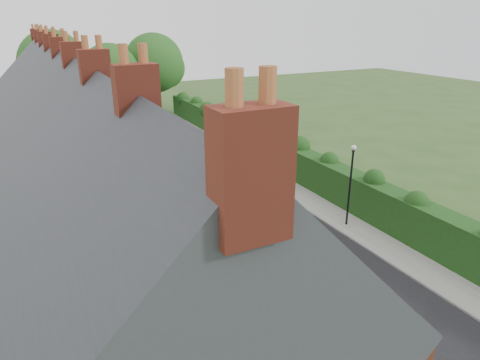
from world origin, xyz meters
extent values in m
plane|color=#2D4C1E|center=(0.00, 0.00, 0.00)|extent=(140.00, 140.00, 0.00)
cube|color=black|center=(-0.50, 11.00, 0.01)|extent=(6.00, 58.00, 0.02)
cube|color=gray|center=(3.60, 11.00, 0.06)|extent=(2.20, 58.00, 0.12)
cube|color=gray|center=(-4.35, 11.00, 0.06)|extent=(1.70, 58.00, 0.12)
cube|color=gray|center=(2.55, 11.00, 0.07)|extent=(0.18, 58.00, 0.13)
cube|color=gray|center=(-3.55, 11.00, 0.07)|extent=(0.18, 58.00, 0.13)
cube|color=#133310|center=(5.40, 11.00, 1.25)|extent=(1.50, 58.00, 2.50)
cube|color=brown|center=(-11.00, 10.00, 3.25)|extent=(8.00, 40.00, 6.50)
cube|color=#2C2F35|center=(-11.00, 10.00, 6.50)|extent=(8.00, 40.20, 8.00)
cube|color=#2C2F35|center=(-6.80, -8.10, 5.60)|extent=(1.70, 2.60, 1.70)
cube|color=white|center=(-6.95, -6.10, 4.40)|extent=(0.12, 1.20, 1.60)
cube|color=white|center=(-6.65, -3.10, 2.60)|extent=(0.70, 2.40, 5.20)
cube|color=black|center=(-6.28, -3.10, 1.40)|extent=(0.06, 1.80, 1.60)
cube|color=black|center=(-6.28, -3.10, 3.80)|extent=(0.06, 1.80, 1.60)
cube|color=#2C2F35|center=(-6.80, -3.10, 5.60)|extent=(1.70, 2.60, 1.70)
cube|color=#3F2D2D|center=(-6.96, -1.00, 1.05)|extent=(0.08, 0.90, 2.10)
cube|color=white|center=(-6.95, -1.10, 4.40)|extent=(0.12, 1.20, 1.60)
cube|color=white|center=(-6.65, 1.90, 2.60)|extent=(0.70, 2.40, 5.20)
cube|color=black|center=(-6.28, 1.90, 1.40)|extent=(0.06, 1.80, 1.60)
cube|color=black|center=(-6.28, 1.90, 3.80)|extent=(0.06, 1.80, 1.60)
cube|color=#2C2F35|center=(-6.80, 1.90, 5.60)|extent=(1.70, 2.60, 1.70)
cube|color=#3F2D2D|center=(-6.96, 4.00, 1.05)|extent=(0.08, 0.90, 2.10)
cube|color=white|center=(-6.95, 3.90, 4.40)|extent=(0.12, 1.20, 1.60)
cube|color=white|center=(-6.65, 6.90, 2.60)|extent=(0.70, 2.40, 5.20)
cube|color=black|center=(-6.28, 6.90, 1.40)|extent=(0.06, 1.80, 1.60)
cube|color=black|center=(-6.28, 6.90, 3.80)|extent=(0.06, 1.80, 1.60)
cube|color=#2C2F35|center=(-6.80, 6.90, 5.60)|extent=(1.70, 2.60, 1.70)
cube|color=#3F2D2D|center=(-6.96, 9.00, 1.05)|extent=(0.08, 0.90, 2.10)
cube|color=white|center=(-6.95, 8.90, 4.40)|extent=(0.12, 1.20, 1.60)
cube|color=white|center=(-6.65, 11.90, 2.60)|extent=(0.70, 2.40, 5.20)
cube|color=black|center=(-6.28, 11.90, 1.40)|extent=(0.06, 1.80, 1.60)
cube|color=black|center=(-6.28, 11.90, 3.80)|extent=(0.06, 1.80, 1.60)
cube|color=#2C2F35|center=(-6.80, 11.90, 5.60)|extent=(1.70, 2.60, 1.70)
cube|color=#3F2D2D|center=(-6.96, 14.00, 1.05)|extent=(0.08, 0.90, 2.10)
cube|color=white|center=(-6.95, 13.90, 4.40)|extent=(0.12, 1.20, 1.60)
cube|color=white|center=(-6.65, 16.90, 2.60)|extent=(0.70, 2.40, 5.20)
cube|color=black|center=(-6.28, 16.90, 1.40)|extent=(0.06, 1.80, 1.60)
cube|color=black|center=(-6.28, 16.90, 3.80)|extent=(0.06, 1.80, 1.60)
cube|color=#2C2F35|center=(-6.80, 16.90, 5.60)|extent=(1.70, 2.60, 1.70)
cube|color=#3F2D2D|center=(-6.96, 19.00, 1.05)|extent=(0.08, 0.90, 2.10)
cube|color=white|center=(-6.95, 18.90, 4.40)|extent=(0.12, 1.20, 1.60)
cube|color=white|center=(-6.65, 21.90, 2.60)|extent=(0.70, 2.40, 5.20)
cube|color=black|center=(-6.28, 21.90, 1.40)|extent=(0.06, 1.80, 1.60)
cube|color=black|center=(-6.28, 21.90, 3.80)|extent=(0.06, 1.80, 1.60)
cube|color=#2C2F35|center=(-6.80, 21.90, 5.60)|extent=(1.70, 2.60, 1.70)
cube|color=#3F2D2D|center=(-6.96, 24.00, 1.05)|extent=(0.08, 0.90, 2.10)
cube|color=white|center=(-6.95, 23.90, 4.40)|extent=(0.12, 1.20, 1.60)
cube|color=white|center=(-6.65, 26.90, 2.60)|extent=(0.70, 2.40, 5.20)
cube|color=black|center=(-6.28, 26.90, 1.40)|extent=(0.06, 1.80, 1.60)
cube|color=black|center=(-6.28, 26.90, 3.80)|extent=(0.06, 1.80, 1.60)
cube|color=#2C2F35|center=(-6.80, 26.90, 5.60)|extent=(1.70, 2.60, 1.70)
cube|color=#3F2D2D|center=(-6.96, 29.00, 1.05)|extent=(0.08, 0.90, 2.10)
cube|color=white|center=(-6.95, 28.90, 4.40)|extent=(0.12, 1.20, 1.60)
cube|color=maroon|center=(-11.00, -10.00, 10.30)|extent=(0.90, 0.50, 1.60)
cylinder|color=#95522C|center=(-11.20, -10.00, 11.25)|extent=(0.20, 0.20, 0.50)
cylinder|color=#95522C|center=(-10.80, -10.00, 11.25)|extent=(0.20, 0.20, 0.50)
cube|color=maroon|center=(-11.00, -5.00, 10.30)|extent=(0.90, 0.50, 1.60)
cylinder|color=#95522C|center=(-11.20, -5.00, 11.25)|extent=(0.20, 0.20, 0.50)
cylinder|color=#95522C|center=(-10.80, -5.00, 11.25)|extent=(0.20, 0.20, 0.50)
cube|color=maroon|center=(-11.00, 0.00, 10.30)|extent=(0.90, 0.50, 1.60)
cylinder|color=#95522C|center=(-11.20, 0.00, 11.25)|extent=(0.20, 0.20, 0.50)
cylinder|color=#95522C|center=(-10.80, 0.00, 11.25)|extent=(0.20, 0.20, 0.50)
cube|color=maroon|center=(-11.00, 5.00, 10.30)|extent=(0.90, 0.50, 1.60)
cylinder|color=#95522C|center=(-11.20, 5.00, 11.25)|extent=(0.20, 0.20, 0.50)
cylinder|color=#95522C|center=(-10.80, 5.00, 11.25)|extent=(0.20, 0.20, 0.50)
cube|color=maroon|center=(-11.00, 10.00, 10.30)|extent=(0.90, 0.50, 1.60)
cylinder|color=#95522C|center=(-11.20, 10.00, 11.25)|extent=(0.20, 0.20, 0.50)
cylinder|color=#95522C|center=(-10.80, 10.00, 11.25)|extent=(0.20, 0.20, 0.50)
cube|color=maroon|center=(-11.00, 15.00, 10.30)|extent=(0.90, 0.50, 1.60)
cylinder|color=#95522C|center=(-11.20, 15.00, 11.25)|extent=(0.20, 0.20, 0.50)
cylinder|color=#95522C|center=(-10.80, 15.00, 11.25)|extent=(0.20, 0.20, 0.50)
cube|color=maroon|center=(-11.00, 20.00, 10.30)|extent=(0.90, 0.50, 1.60)
cylinder|color=#95522C|center=(-11.20, 20.00, 11.25)|extent=(0.20, 0.20, 0.50)
cylinder|color=#95522C|center=(-10.80, 20.00, 11.25)|extent=(0.20, 0.20, 0.50)
cube|color=maroon|center=(-11.00, 25.00, 10.30)|extent=(0.90, 0.50, 1.60)
cylinder|color=#95522C|center=(-11.20, 25.00, 11.25)|extent=(0.20, 0.20, 0.50)
cylinder|color=#95522C|center=(-10.80, 25.00, 11.25)|extent=(0.20, 0.20, 0.50)
cube|color=maroon|center=(-11.00, 30.00, 10.30)|extent=(0.90, 0.50, 1.60)
cylinder|color=#95522C|center=(-11.20, 30.00, 11.25)|extent=(0.20, 0.20, 0.50)
cylinder|color=#95522C|center=(-10.80, 30.00, 11.25)|extent=(0.20, 0.20, 0.50)
cube|color=maroon|center=(-5.35, -2.50, 0.45)|extent=(0.30, 4.70, 0.90)
cube|color=maroon|center=(-5.35, 2.50, 0.45)|extent=(0.30, 4.70, 0.90)
cube|color=maroon|center=(-5.35, 7.50, 0.45)|extent=(0.30, 4.70, 0.90)
cube|color=maroon|center=(-5.35, 12.50, 0.45)|extent=(0.30, 4.70, 0.90)
cube|color=maroon|center=(-5.35, 17.50, 0.45)|extent=(0.30, 4.70, 0.90)
cube|color=maroon|center=(-5.35, 22.50, 0.45)|extent=(0.30, 4.70, 0.90)
cube|color=maroon|center=(-5.35, 27.50, 0.45)|extent=(0.30, 4.70, 0.90)
cube|color=maroon|center=(-5.35, 0.00, 0.55)|extent=(0.35, 0.35, 1.10)
cube|color=maroon|center=(-5.35, 5.00, 0.55)|extent=(0.35, 0.35, 1.10)
cube|color=maroon|center=(-5.35, 10.00, 0.55)|extent=(0.35, 0.35, 1.10)
cube|color=maroon|center=(-5.35, 15.00, 0.55)|extent=(0.35, 0.35, 1.10)
cube|color=maroon|center=(-5.35, 20.00, 0.55)|extent=(0.35, 0.35, 1.10)
cube|color=maroon|center=(-5.35, 25.00, 0.55)|extent=(0.35, 0.35, 1.10)
cube|color=maroon|center=(-5.35, 30.00, 0.55)|extent=(0.35, 0.35, 1.10)
cylinder|color=black|center=(3.40, 4.00, 2.40)|extent=(0.12, 0.12, 4.80)
cylinder|color=black|center=(3.40, 4.00, 4.85)|extent=(0.20, 0.20, 0.10)
sphere|color=silver|center=(3.40, 4.00, 5.00)|extent=(0.32, 0.32, 0.32)
cylinder|color=#332316|center=(-3.00, 40.00, 2.38)|extent=(0.50, 0.50, 4.75)
sphere|color=#214717|center=(-3.00, 40.00, 5.89)|extent=(6.80, 6.80, 6.80)
sphere|color=#214717|center=(-1.64, 40.30, 5.23)|extent=(4.76, 4.76, 4.76)
cylinder|color=#332316|center=(3.00, 42.00, 2.62)|extent=(0.50, 0.50, 5.25)
sphere|color=#214717|center=(3.00, 42.00, 6.51)|extent=(7.60, 7.60, 7.60)
sphere|color=#214717|center=(4.52, 42.30, 5.78)|extent=(5.32, 5.32, 5.32)
cylinder|color=#332316|center=(-9.00, 43.00, 2.75)|extent=(0.50, 0.50, 5.50)
sphere|color=#214717|center=(-9.00, 43.00, 6.82)|extent=(8.00, 8.00, 8.00)
sphere|color=#214717|center=(-7.40, 43.30, 6.05)|extent=(5.60, 5.60, 5.60)
imported|color=#B2B2B7|center=(-3.00, -4.20, 0.64)|extent=(2.22, 4.09, 1.28)
imported|color=#AAABB1|center=(-2.64, 1.84, 0.70)|extent=(2.44, 5.07, 1.39)
imported|color=white|center=(-3.00, 10.35, 0.72)|extent=(2.04, 4.98, 1.44)
imported|color=#103617|center=(-2.62, 16.01, 0.63)|extent=(2.41, 3.98, 1.27)
imported|color=maroon|center=(-2.13, 21.19, 0.72)|extent=(1.57, 4.38, 1.44)
imported|color=tan|center=(-2.47, 23.80, 0.71)|extent=(3.34, 5.46, 1.41)
imported|color=slate|center=(-2.99, 29.42, 0.79)|extent=(3.02, 5.73, 1.58)
imported|color=black|center=(-2.60, 35.00, 0.72)|extent=(2.09, 4.37, 1.44)
imported|color=#462919|center=(0.76, 11.03, 0.82)|extent=(0.91, 1.96, 1.64)
cube|color=black|center=(0.76, 13.11, 0.87)|extent=(1.23, 2.06, 0.51)
cylinder|color=beige|center=(0.76, 13.11, 1.59)|extent=(1.34, 1.29, 1.34)
cube|color=beige|center=(0.76, 13.11, 1.13)|extent=(1.36, 2.11, 0.04)
cylinder|color=black|center=(0.09, 13.73, 0.46)|extent=(0.08, 0.93, 0.93)
cylinder|color=black|center=(1.43, 13.73, 0.46)|extent=(0.08, 0.93, 0.93)
cylinder|color=black|center=(0.40, 11.98, 0.93)|extent=(0.06, 1.85, 0.06)
cylinder|color=black|center=(1.12, 11.98, 0.93)|extent=(0.06, 1.85, 0.06)
camera|label=1|loc=(-13.18, -13.99, 11.97)|focal=32.00mm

